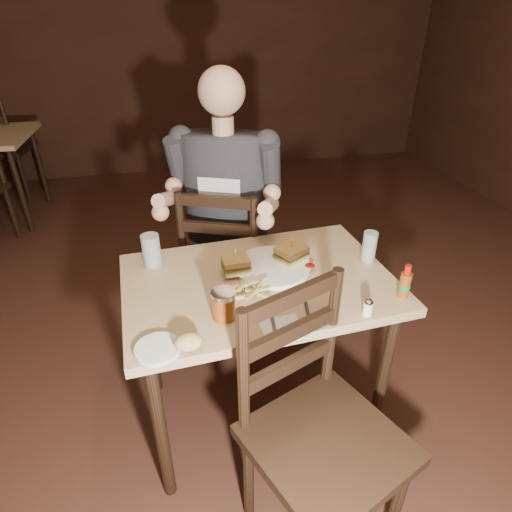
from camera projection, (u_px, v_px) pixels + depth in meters
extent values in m
plane|color=black|center=(230.00, 392.00, 2.19)|extent=(7.00, 7.00, 0.00)
plane|color=#392116|center=(166.00, 38.00, 4.41)|extent=(6.00, 0.00, 6.00)
cube|color=tan|center=(259.00, 284.00, 1.71)|extent=(1.10, 0.77, 0.04)
cylinder|color=black|center=(161.00, 432.00, 1.57)|extent=(0.05, 0.05, 0.73)
cylinder|color=black|center=(149.00, 334.00, 2.03)|extent=(0.05, 0.05, 0.73)
cylinder|color=black|center=(383.00, 379.00, 1.79)|extent=(0.05, 0.05, 0.73)
cylinder|color=black|center=(326.00, 301.00, 2.26)|extent=(0.05, 0.05, 0.73)
cylinder|color=black|center=(21.00, 192.00, 3.55)|extent=(0.04, 0.04, 0.73)
cylinder|color=black|center=(40.00, 167.00, 4.09)|extent=(0.04, 0.04, 0.73)
cylinder|color=white|center=(272.00, 268.00, 1.76)|extent=(0.32, 0.32, 0.02)
ellipsoid|color=maroon|center=(310.00, 266.00, 1.75)|extent=(0.04, 0.04, 0.01)
cylinder|color=silver|center=(151.00, 250.00, 1.76)|extent=(0.08, 0.08, 0.14)
cylinder|color=silver|center=(369.00, 247.00, 1.79)|extent=(0.06, 0.06, 0.14)
cube|color=white|center=(283.00, 329.00, 1.44)|extent=(0.15, 0.14, 0.00)
cube|color=silver|center=(273.00, 323.00, 1.47)|extent=(0.04, 0.22, 0.01)
cube|color=silver|center=(307.00, 310.00, 1.53)|extent=(0.05, 0.17, 0.01)
cylinder|color=white|center=(158.00, 350.00, 1.35)|extent=(0.15, 0.15, 0.01)
ellipsoid|color=tan|center=(188.00, 342.00, 1.34)|extent=(0.09, 0.08, 0.05)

